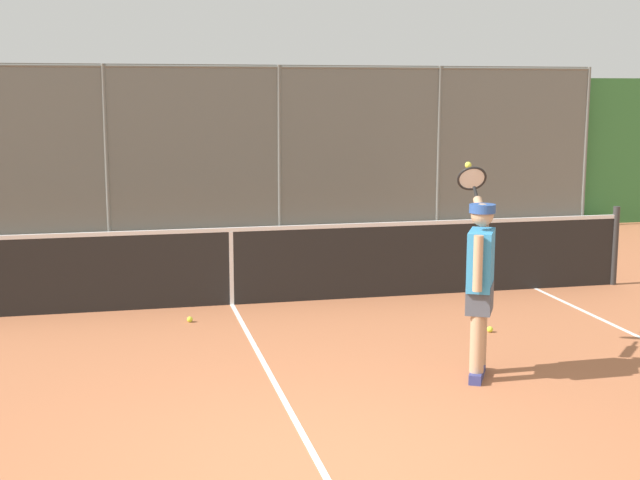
{
  "coord_description": "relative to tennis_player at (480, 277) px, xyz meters",
  "views": [
    {
      "loc": [
        1.29,
        5.56,
        2.58
      ],
      "look_at": [
        -0.74,
        -3.35,
        1.05
      ],
      "focal_mm": 49.51,
      "sensor_mm": 36.0,
      "label": 1
    }
  ],
  "objects": [
    {
      "name": "tennis_ball_near_net",
      "position": [
        2.42,
        -2.54,
        -0.9
      ],
      "size": [
        0.07,
        0.07,
        0.07
      ],
      "primitive_type": "sphere",
      "color": "#CCDB33",
      "rests_on": "ground"
    },
    {
      "name": "fence_backdrop",
      "position": [
        1.85,
        -8.84,
        0.48
      ],
      "size": [
        17.99,
        1.37,
        3.06
      ],
      "color": "slate",
      "rests_on": "ground"
    },
    {
      "name": "tennis_player",
      "position": [
        0.0,
        0.0,
        0.0
      ],
      "size": [
        0.59,
        1.32,
        1.9
      ],
      "rotation": [
        0.0,
        0.0,
        -2.06
      ],
      "color": "navy",
      "rests_on": "ground"
    },
    {
      "name": "tennis_net",
      "position": [
        1.85,
        -3.28,
        -0.44
      ],
      "size": [
        10.5,
        0.09,
        1.07
      ],
      "color": "#2D2D2D",
      "rests_on": "ground"
    },
    {
      "name": "ground_plane",
      "position": [
        1.85,
        1.72,
        -0.93
      ],
      "size": [
        60.0,
        60.0,
        0.0
      ],
      "primitive_type": "plane",
      "color": "#A8603D"
    },
    {
      "name": "tennis_ball_by_sideline",
      "position": [
        -0.73,
        -1.38,
        -0.9
      ],
      "size": [
        0.07,
        0.07,
        0.07
      ],
      "primitive_type": "sphere",
      "color": "#CCDB33",
      "rests_on": "ground"
    }
  ]
}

